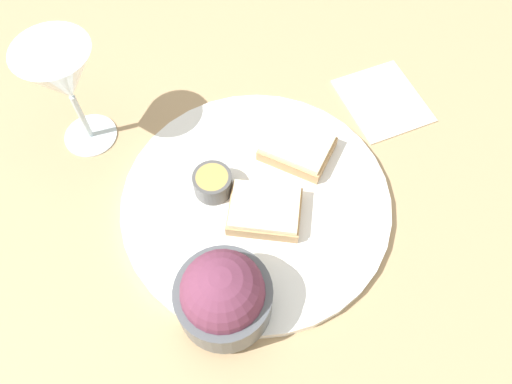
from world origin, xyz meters
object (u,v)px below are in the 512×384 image
object	(u,v)px
cheese_toast_far	(265,210)
sauce_ramekin	(213,182)
cheese_toast_near	(297,147)
salad_bowl	(223,295)
napkin	(383,100)
wine_glass	(63,78)

from	to	relation	value
cheese_toast_far	sauce_ramekin	bearing A→B (deg)	4.30
cheese_toast_near	cheese_toast_far	xyz separation A→B (m)	(-0.02, 0.10, 0.00)
salad_bowl	napkin	distance (m)	0.39
salad_bowl	wine_glass	size ratio (longest dim) A/B	0.65
napkin	sauce_ramekin	bearing A→B (deg)	66.96
salad_bowl	sauce_ramekin	bearing A→B (deg)	-48.69
napkin	cheese_toast_far	bearing A→B (deg)	81.85
cheese_toast_far	salad_bowl	bearing A→B (deg)	102.48
sauce_ramekin	wine_glass	distance (m)	0.22
salad_bowl	napkin	xyz separation A→B (m)	(-0.01, -0.39, -0.05)
salad_bowl	sauce_ramekin	size ratio (longest dim) A/B	2.15
cheese_toast_far	napkin	size ratio (longest dim) A/B	0.67
cheese_toast_near	napkin	distance (m)	0.17
cheese_toast_near	cheese_toast_far	bearing A→B (deg)	98.92
sauce_ramekin	napkin	bearing A→B (deg)	-113.04
cheese_toast_far	wine_glass	size ratio (longest dim) A/B	0.67
salad_bowl	cheese_toast_near	xyz separation A→B (m)	(0.04, -0.23, -0.03)
sauce_ramekin	napkin	size ratio (longest dim) A/B	0.30
cheese_toast_far	wine_glass	bearing A→B (deg)	5.64
salad_bowl	napkin	world-z (taller)	salad_bowl
salad_bowl	sauce_ramekin	world-z (taller)	salad_bowl
napkin	salad_bowl	bearing A→B (deg)	88.50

